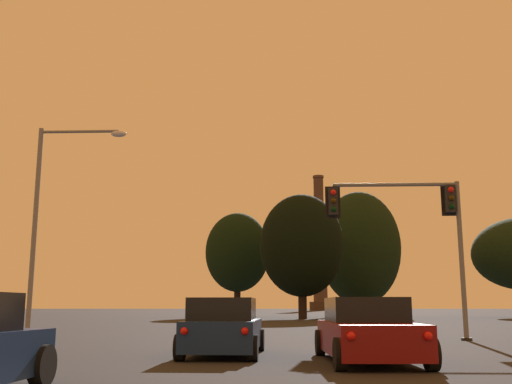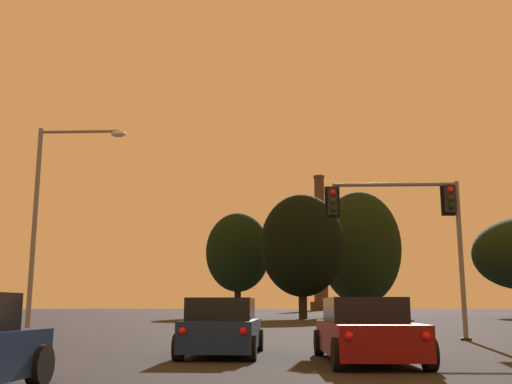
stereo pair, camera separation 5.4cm
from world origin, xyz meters
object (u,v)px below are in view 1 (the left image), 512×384
smokestack (320,256)px  traffic_light_overhead_right (414,218)px  sedan_right_lane_front (367,332)px  street_lamp (51,205)px  hatchback_center_lane_front (224,329)px

smokestack → traffic_light_overhead_right: bearing=-92.5°
sedan_right_lane_front → street_lamp: street_lamp is taller
hatchback_center_lane_front → street_lamp: bearing=134.6°
traffic_light_overhead_right → smokestack: smokestack is taller
sedan_right_lane_front → traffic_light_overhead_right: traffic_light_overhead_right is taller
street_lamp → smokestack: 157.31m
traffic_light_overhead_right → hatchback_center_lane_front: bearing=-132.6°
sedan_right_lane_front → street_lamp: bearing=136.8°
hatchback_center_lane_front → smokestack: bearing=86.3°
sedan_right_lane_front → traffic_light_overhead_right: size_ratio=0.80×
hatchback_center_lane_front → traffic_light_overhead_right: 10.42m
street_lamp → smokestack: (21.31, 155.50, 10.55)m
street_lamp → sedan_right_lane_front: bearing=-41.2°
sedan_right_lane_front → street_lamp: (-11.38, 9.97, 4.66)m
hatchback_center_lane_front → street_lamp: (-7.98, 8.38, 4.66)m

